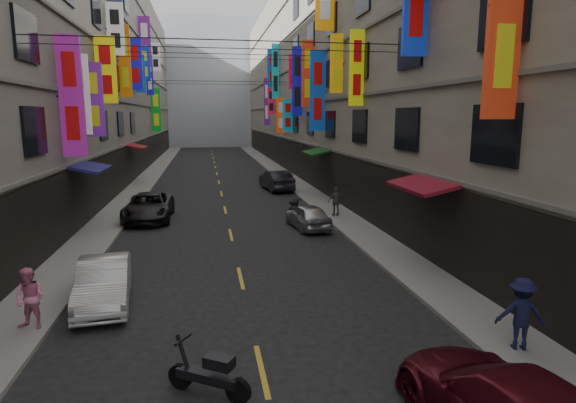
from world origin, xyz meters
name	(u,v)px	position (x,y,z in m)	size (l,w,h in m)	color
sidewalk_left	(143,183)	(-6.00, 42.00, 0.06)	(2.00, 90.00, 0.12)	slate
sidewalk_right	(291,180)	(6.00, 42.00, 0.06)	(2.00, 90.00, 0.12)	slate
building_row_left	(53,59)	(-11.99, 42.00, 9.49)	(10.14, 90.00, 19.00)	gray
building_row_right	(362,65)	(11.99, 42.00, 9.49)	(10.14, 90.00, 19.00)	gray
haze_block	(209,84)	(0.00, 92.00, 11.00)	(18.00, 8.00, 22.00)	#A8AEBB
shop_signage	(219,54)	(0.02, 34.48, 9.19)	(14.00, 55.00, 11.59)	#0D309D
street_awnings	(201,165)	(-1.26, 26.00, 3.00)	(13.99, 35.20, 0.41)	#114315
overhead_cables	(221,51)	(0.00, 30.00, 8.80)	(14.00, 38.04, 1.24)	black
lane_markings	(220,187)	(0.00, 39.00, 0.00)	(0.12, 80.20, 0.01)	gold
scooter_crossing	(210,375)	(-1.09, 11.23, 0.44)	(1.57, 1.08, 1.14)	black
scooter_far_right	(294,209)	(3.54, 27.23, 0.44)	(0.50, 1.80, 1.14)	black
car_left_mid	(104,282)	(-4.00, 16.40, 0.65)	(1.38, 3.95, 1.30)	silver
car_left_far	(149,207)	(-4.00, 27.95, 0.69)	(2.30, 4.99, 1.39)	black
car_right_mid	(308,216)	(3.72, 24.65, 0.60)	(1.43, 3.54, 1.21)	#B3B4B8
car_right_far	(276,180)	(4.00, 36.90, 0.73)	(1.56, 4.46, 1.47)	#26262D
pedestrian_lfar	(30,299)	(-5.40, 14.77, 0.89)	(0.75, 0.51, 1.54)	pink
pedestrian_rnear	(521,313)	(5.84, 11.78, 0.95)	(1.07, 0.55, 1.65)	#131534
pedestrian_rfar	(336,201)	(5.71, 26.81, 0.89)	(0.90, 0.51, 1.53)	#545456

